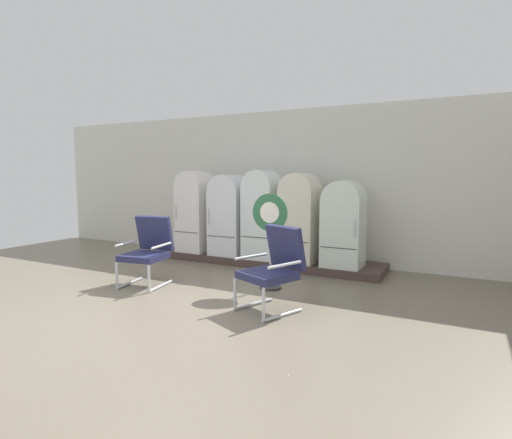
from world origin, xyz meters
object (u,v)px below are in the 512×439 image
Objects in this scene: sign_stand at (270,239)px; refrigerator_3 at (300,215)px; refrigerator_0 at (195,209)px; refrigerator_1 at (230,212)px; refrigerator_4 at (343,221)px; armchair_left at (148,248)px; refrigerator_2 at (262,211)px; armchair_right at (274,265)px.

refrigerator_3 is at bearing 92.70° from sign_stand.
refrigerator_0 is 1.14× the size of sign_stand.
refrigerator_1 is 2.23m from refrigerator_4.
refrigerator_1 is at bearing 82.77° from armchair_left.
refrigerator_1 is 1.45m from refrigerator_3.
armchair_left is 1.89m from sign_stand.
armchair_left is (-0.96, -1.98, -0.44)m from refrigerator_2.
refrigerator_1 is 0.71m from refrigerator_2.
refrigerator_3 reaches higher than refrigerator_4.
refrigerator_1 is 1.48× the size of armchair_left.
refrigerator_0 is 3.03m from refrigerator_4.
sign_stand is at bearing -42.75° from refrigerator_1.
refrigerator_1 is at bearing 178.68° from refrigerator_4.
armchair_left is at bearing -130.52° from refrigerator_3.
refrigerator_0 is 1.51m from refrigerator_2.
refrigerator_2 is at bearing -179.19° from refrigerator_3.
armchair_right is 0.74× the size of sign_stand.
refrigerator_3 is (1.45, -0.03, 0.02)m from refrigerator_1.
refrigerator_2 is 1.56× the size of armchair_right.
refrigerator_3 is at bearing 0.09° from refrigerator_0.
refrigerator_2 is 2.53m from armchair_right.
refrigerator_0 reaches higher than armchair_left.
refrigerator_3 is 1.09× the size of refrigerator_4.
sign_stand reaches higher than armchair_left.
refrigerator_4 is at bearing 61.84° from sign_stand.
refrigerator_4 is at bearing -1.32° from refrigerator_1.
refrigerator_0 is 3.53m from armchair_right.
sign_stand reaches higher than armchair_right.
refrigerator_0 reaches higher than refrigerator_4.
armchair_right is at bearing -76.94° from refrigerator_3.
refrigerator_4 is at bearing -0.31° from refrigerator_0.
refrigerator_1 is 1.48× the size of armchair_right.
sign_stand is at bearing -87.30° from refrigerator_3.
armchair_left is 1.00× the size of armchair_right.
armchair_left is at bearing -160.43° from sign_stand.
armchair_right is (2.75, -2.17, -0.44)m from refrigerator_0.
refrigerator_0 is at bearing 179.69° from refrigerator_4.
refrigerator_4 is 1.39× the size of armchair_right.
refrigerator_1 is at bearing 178.74° from refrigerator_3.
refrigerator_1 is 0.95× the size of refrigerator_2.
refrigerator_2 is at bearing 64.06° from armchair_left.
refrigerator_2 is (0.71, -0.04, 0.05)m from refrigerator_1.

